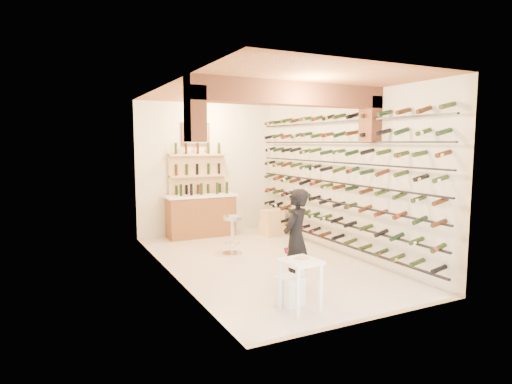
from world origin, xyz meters
The scene contains 11 objects.
ground centered at (0.00, 0.00, 0.00)m, with size 6.00×6.00×0.00m, color beige.
room_shell centered at (0.00, -0.26, 2.25)m, with size 3.52×6.02×3.21m.
wine_rack centered at (1.53, 0.00, 1.55)m, with size 0.32×5.70×2.56m.
back_counter centered at (-0.30, 2.65, 0.53)m, with size 1.70×0.62×1.29m.
back_shelving centered at (-0.30, 2.89, 1.17)m, with size 1.40×0.31×2.73m.
tasting_table centered at (-0.64, -2.31, 0.57)m, with size 0.53×0.53×0.84m.
white_stool centered at (-0.66, -2.08, 0.20)m, with size 0.32×0.32×0.40m, color white.
person centered at (-0.21, -1.51, 0.77)m, with size 0.57×0.37×1.55m, color black.
chrome_barstool centered at (-0.29, 0.77, 0.45)m, with size 0.40×0.40×0.78m.
crate_lower centered at (1.30, 2.01, 0.17)m, with size 0.56×0.39×0.33m, color #DBB678.
crate_upper centered at (1.30, 2.01, 0.48)m, with size 0.50×0.35×0.29m, color #DBB678.
Camera 1 is at (-3.64, -7.04, 2.24)m, focal length 30.20 mm.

